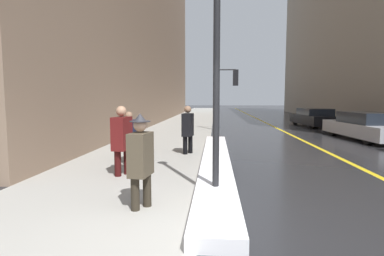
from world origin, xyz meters
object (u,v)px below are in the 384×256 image
pedestrian_in_fedora (141,157)px  parked_car_black (314,118)px  parked_car_silver (367,126)px  pedestrian_with_shoulder_bag (130,135)px  pedestrian_trailing (122,137)px  pedestrian_in_glasses (188,127)px  lamp_post (217,41)px  fire_hydrant (215,134)px  traffic_light_near (228,85)px

pedestrian_in_fedora → parked_car_black: pedestrian_in_fedora is taller
parked_car_silver → pedestrian_with_shoulder_bag: bearing=117.8°
pedestrian_in_fedora → parked_car_black: bearing=161.7°
pedestrian_trailing → pedestrian_with_shoulder_bag: 1.27m
pedestrian_in_fedora → parked_car_silver: size_ratio=0.32×
parked_car_black → pedestrian_in_glasses: bearing=141.2°
pedestrian_trailing → lamp_post: bearing=65.4°
pedestrian_with_shoulder_bag → pedestrian_in_glasses: bearing=146.1°
pedestrian_with_shoulder_bag → fire_hydrant: (2.37, 4.53, -0.46)m
traffic_light_near → pedestrian_in_fedora: traffic_light_near is taller
parked_car_silver → fire_hydrant: 6.81m
lamp_post → parked_car_black: bearing=66.5°
pedestrian_in_fedora → pedestrian_in_glasses: 4.97m
pedestrian_with_shoulder_bag → parked_car_black: size_ratio=0.32×
pedestrian_in_fedora → pedestrian_with_shoulder_bag: 3.51m
fire_hydrant → traffic_light_near: bearing=81.5°
pedestrian_in_fedora → fire_hydrant: bearing=179.1°
parked_car_silver → fire_hydrant: (-6.70, -1.23, -0.24)m
lamp_post → parked_car_silver: lamp_post is taller
lamp_post → pedestrian_trailing: 3.21m
pedestrian_with_shoulder_bag → fire_hydrant: 5.13m
pedestrian_trailing → fire_hydrant: (2.18, 5.78, -0.57)m
pedestrian_trailing → parked_car_black: (8.69, 13.58, -0.35)m
pedestrian_in_fedora → pedestrian_with_shoulder_bag: (-1.16, 3.32, -0.05)m
pedestrian_in_fedora → pedestrian_in_glasses: bearing=-175.6°
pedestrian_with_shoulder_bag → lamp_post: bearing=49.8°
parked_car_black → traffic_light_near: bearing=113.9°
pedestrian_in_fedora → pedestrian_trailing: 2.28m
pedestrian_in_glasses → parked_car_silver: (7.60, 4.12, -0.29)m
pedestrian_trailing → parked_car_black: bearing=155.3°
pedestrian_in_fedora → lamp_post: bearing=127.0°
lamp_post → parked_car_black: size_ratio=1.01×
lamp_post → traffic_light_near: 11.91m
pedestrian_in_fedora → pedestrian_trailing: size_ratio=0.96×
parked_car_black → pedestrian_in_fedora: bearing=149.7°
lamp_post → parked_car_silver: size_ratio=0.94×
parked_car_silver → fire_hydrant: size_ratio=7.05×
traffic_light_near → pedestrian_in_glasses: bearing=-102.1°
parked_car_silver → pedestrian_in_glasses: bearing=113.8°
lamp_post → parked_car_silver: 10.97m
pedestrian_in_fedora → parked_car_silver: pedestrian_in_fedora is taller
lamp_post → fire_hydrant: (-0.00, 7.17, -2.46)m
lamp_post → fire_hydrant: 7.58m
fire_hydrant → parked_car_silver: bearing=10.4°
lamp_post → pedestrian_in_fedora: 2.39m
lamp_post → pedestrian_with_shoulder_bag: size_ratio=3.20×
lamp_post → traffic_light_near: bearing=86.6°
traffic_light_near → pedestrian_with_shoulder_bag: bearing=-108.6°
traffic_light_near → fire_hydrant: 5.28m
fire_hydrant → lamp_post: bearing=-90.0°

